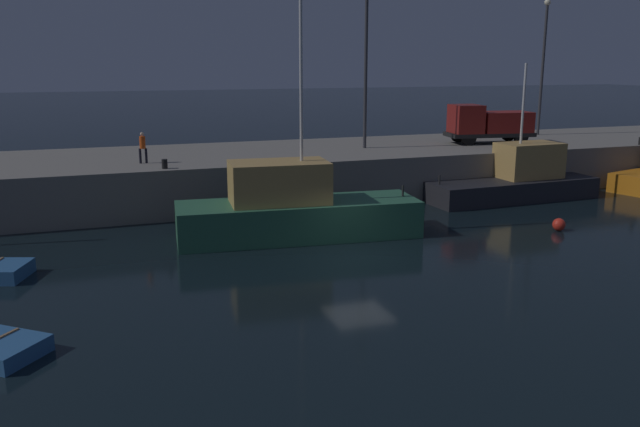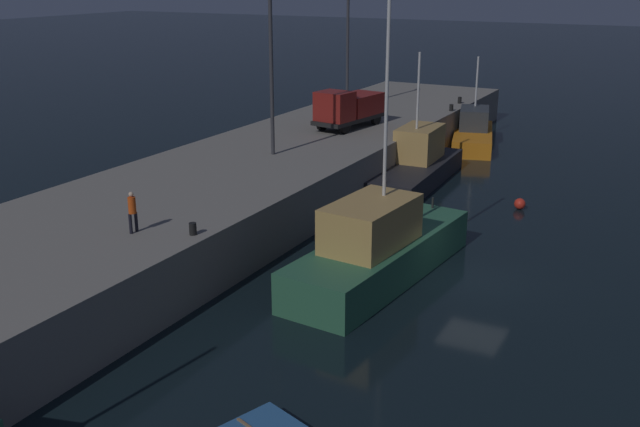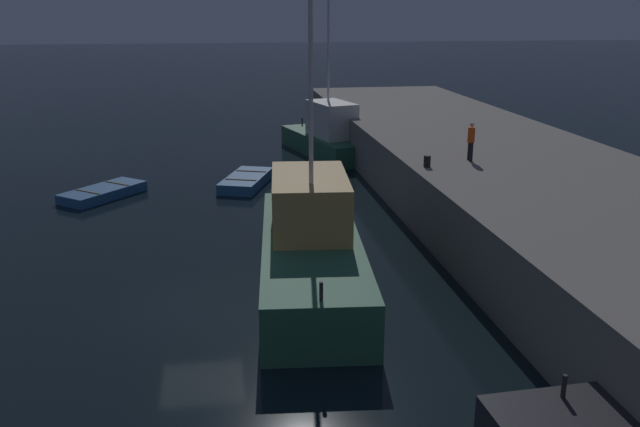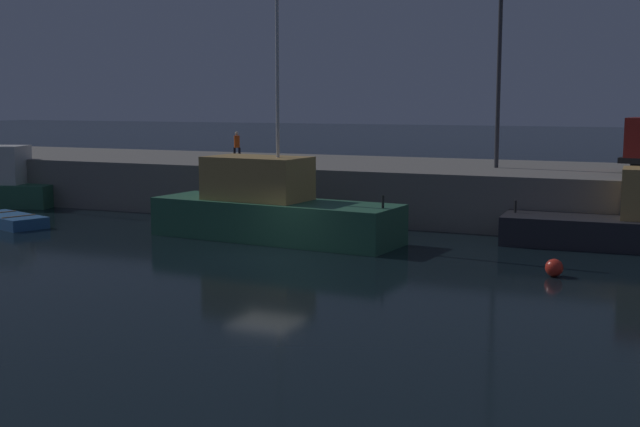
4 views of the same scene
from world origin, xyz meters
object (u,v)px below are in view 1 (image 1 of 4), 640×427
(fishing_boat_white, at_px, (514,181))
(utility_truck, at_px, (488,123))
(fishing_trawler_red, at_px, (294,210))
(lamp_post_west, at_px, (366,59))
(mooring_buoy_near, at_px, (559,225))
(dockworker, at_px, (143,146))
(lamp_post_east, at_px, (543,58))
(bollard_east, at_px, (165,164))

(fishing_boat_white, bearing_deg, utility_truck, 74.62)
(fishing_trawler_red, bearing_deg, utility_truck, 29.64)
(fishing_boat_white, height_order, lamp_post_west, lamp_post_west)
(mooring_buoy_near, distance_m, lamp_post_west, 15.10)
(mooring_buoy_near, bearing_deg, dockworker, 149.35)
(lamp_post_west, xyz_separation_m, utility_truck, (8.30, -0.48, -3.96))
(fishing_boat_white, bearing_deg, fishing_trawler_red, -164.59)
(fishing_trawler_red, xyz_separation_m, lamp_post_west, (7.38, 9.40, 6.49))
(dockworker, bearing_deg, lamp_post_west, 8.17)
(fishing_trawler_red, height_order, mooring_buoy_near, fishing_trawler_red)
(lamp_post_west, xyz_separation_m, lamp_post_east, (14.57, 2.66, 0.10))
(lamp_post_east, height_order, dockworker, lamp_post_east)
(mooring_buoy_near, relative_size, utility_truck, 0.10)
(lamp_post_east, distance_m, bollard_east, 28.13)
(dockworker, bearing_deg, mooring_buoy_near, -30.65)
(dockworker, bearing_deg, utility_truck, 3.74)
(fishing_boat_white, height_order, lamp_post_east, lamp_post_east)
(dockworker, bearing_deg, lamp_post_east, 9.33)
(fishing_trawler_red, distance_m, dockworker, 9.71)
(lamp_post_west, xyz_separation_m, dockworker, (-13.12, -1.88, -4.31))
(fishing_trawler_red, height_order, bollard_east, fishing_trawler_red)
(fishing_trawler_red, distance_m, mooring_buoy_near, 12.28)
(fishing_trawler_red, xyz_separation_m, fishing_boat_white, (14.31, 3.94, -0.24))
(mooring_buoy_near, distance_m, bollard_east, 18.91)
(dockworker, relative_size, bollard_east, 3.44)
(mooring_buoy_near, relative_size, lamp_post_west, 0.07)
(bollard_east, bearing_deg, fishing_trawler_red, -47.76)
(fishing_trawler_red, height_order, dockworker, fishing_trawler_red)
(fishing_boat_white, bearing_deg, dockworker, 169.88)
(lamp_post_east, distance_m, dockworker, 28.41)
(mooring_buoy_near, xyz_separation_m, bollard_east, (-16.79, 8.33, 2.47))
(lamp_post_west, distance_m, dockworker, 13.94)
(lamp_post_east, bearing_deg, dockworker, -170.67)
(utility_truck, xyz_separation_m, bollard_east, (-20.59, -3.52, -1.03))
(fishing_boat_white, distance_m, lamp_post_east, 13.08)
(fishing_trawler_red, height_order, lamp_post_east, lamp_post_east)
(lamp_post_west, relative_size, bollard_east, 19.57)
(bollard_east, bearing_deg, lamp_post_west, 18.04)
(lamp_post_west, bearing_deg, mooring_buoy_near, -69.92)
(fishing_trawler_red, xyz_separation_m, lamp_post_east, (21.94, 12.07, 6.59))
(fishing_boat_white, relative_size, dockworker, 6.37)
(mooring_buoy_near, xyz_separation_m, dockworker, (-17.63, 10.45, 3.14))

